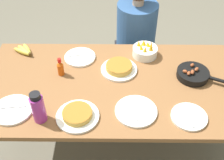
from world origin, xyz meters
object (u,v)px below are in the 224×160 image
Objects in this scene: frittata_plate_center at (119,68)px; empty_plate_far_left at (136,111)px; skillet at (194,74)px; empty_plate_mid_edge at (80,57)px; water_bottle at (38,108)px; empty_plate_near_front at (189,117)px; fruit_bowl_mango at (145,51)px; hot_sauce_bottle at (60,68)px; person_figure at (135,47)px; banana_bunch at (25,51)px; empty_plate_far_right at (13,110)px; frittata_plate_side at (77,115)px.

frittata_plate_center is 1.00× the size of empty_plate_far_left.
skillet reaches higher than empty_plate_far_left.
empty_plate_mid_edge is 1.10× the size of water_bottle.
empty_plate_mid_edge is (-0.30, 0.14, -0.02)m from frittata_plate_center.
skillet is 1.07m from water_bottle.
empty_plate_near_front is (0.42, -0.44, -0.02)m from frittata_plate_center.
fruit_bowl_mango reaches higher than skillet.
person_figure is at bearing 48.05° from hot_sauce_bottle.
empty_plate_mid_edge is at bearing -8.22° from banana_bunch.
person_figure is (0.06, 0.99, -0.23)m from empty_plate_far_left.
hot_sauce_bottle reaches higher than empty_plate_far_left.
fruit_bowl_mango is 0.49m from person_figure.
empty_plate_far_left and empty_plate_far_right have the same top height.
frittata_plate_side is 0.41m from empty_plate_far_right.
hot_sauce_bottle reaches higher than empty_plate_near_front.
empty_plate_near_front is at bearing -25.14° from hot_sauce_bottle.
frittata_plate_center is (0.73, -0.20, 0.00)m from banana_bunch.
skillet is 0.86m from frittata_plate_side.
banana_bunch is at bearing 178.46° from fruit_bowl_mango.
empty_plate_far_left is 0.59m from water_bottle.
hot_sauce_bottle is at bearing 145.76° from empty_plate_far_left.
hot_sauce_bottle reaches higher than banana_bunch.
person_figure reaches higher than empty_plate_far_right.
water_bottle is at bearing -99.11° from hot_sauce_bottle.
person_figure reaches higher than empty_plate_mid_edge.
fruit_bowl_mango is 0.93m from water_bottle.
frittata_plate_center is 1.22× the size of water_bottle.
banana_bunch is 0.67× the size of frittata_plate_side.
empty_plate_far_left is at bearing -75.52° from frittata_plate_center.
water_bottle reaches higher than frittata_plate_center.
empty_plate_far_left and empty_plate_mid_edge have the same top height.
fruit_bowl_mango is (0.10, 0.58, 0.03)m from empty_plate_far_left.
frittata_plate_center reaches higher than empty_plate_far_right.
empty_plate_near_front is (-0.10, -0.37, -0.02)m from skillet.
frittata_plate_center is 0.33m from empty_plate_mid_edge.
person_figure is at bearing 104.40° from empty_plate_near_front.
empty_plate_far_left is (0.10, -0.40, -0.02)m from frittata_plate_center.
empty_plate_near_front is 0.92m from empty_plate_mid_edge.
person_figure is at bearing 44.48° from empty_plate_mid_edge.
water_bottle reaches higher than empty_plate_near_front.
banana_bunch reaches higher than empty_plate_near_front.
fruit_bowl_mango is (0.93, -0.03, 0.02)m from banana_bunch.
frittata_plate_center is at bearing -15.62° from banana_bunch.
frittata_plate_center is 1.03× the size of empty_plate_far_right.
empty_plate_near_front and empty_plate_mid_edge have the same top height.
skillet is 1.54× the size of empty_plate_mid_edge.
person_figure is (0.83, 0.98, -0.23)m from empty_plate_far_right.
frittata_plate_side is 0.77m from fruit_bowl_mango.
banana_bunch is 1.32m from empty_plate_near_front.
empty_plate_far_right is at bearing 179.70° from empty_plate_far_left.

